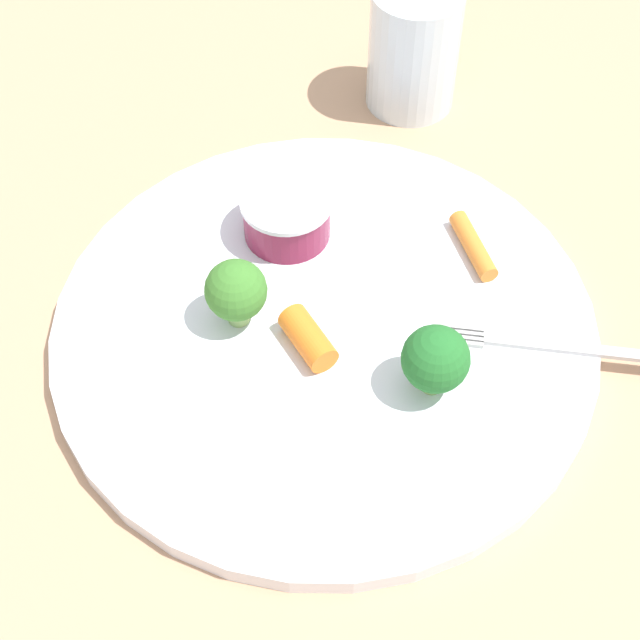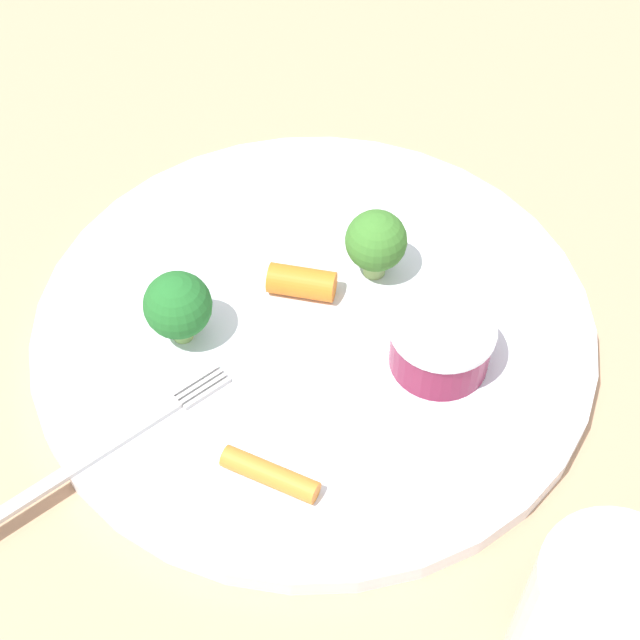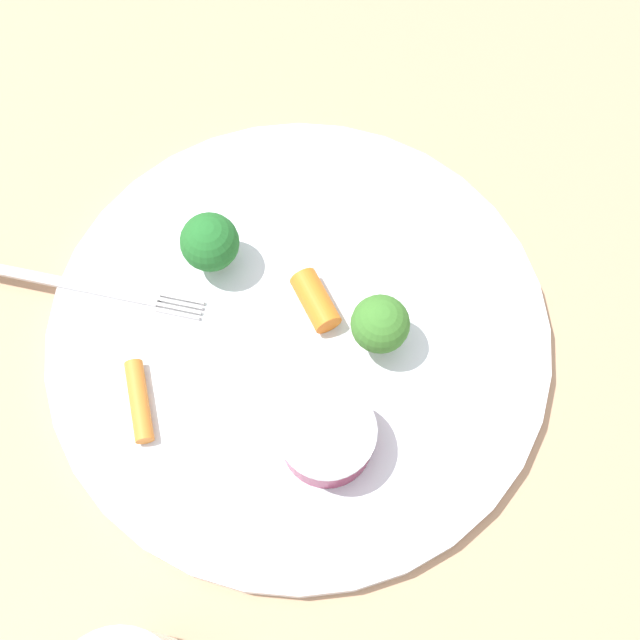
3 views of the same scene
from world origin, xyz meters
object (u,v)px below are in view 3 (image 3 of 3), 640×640
Objects in this scene: broccoli_floret_1 at (380,325)px; sauce_cup at (327,437)px; plate at (299,335)px; carrot_stick_0 at (316,300)px; carrot_stick_1 at (139,401)px; fork at (81,286)px; broccoli_floret_0 at (210,243)px.

sauce_cup is at bearing -116.32° from broccoli_floret_1.
sauce_cup is 0.07m from broccoli_floret_1.
broccoli_floret_1 is (0.05, -0.01, 0.03)m from plate.
sauce_cup reaches higher than plate.
carrot_stick_0 is 0.12m from carrot_stick_1.
broccoli_floret_1 is 0.88× the size of carrot_stick_1.
plate is 0.06m from broccoli_floret_1.
carrot_stick_0 is (-0.01, 0.09, -0.01)m from sauce_cup.
broccoli_floret_1 reaches higher than fork.
carrot_stick_0 is (0.06, -0.03, -0.02)m from broccoli_floret_0.
broccoli_floret_1 is 0.05m from carrot_stick_0.
carrot_stick_1 is 0.30× the size of fork.
sauce_cup is at bearing -86.19° from carrot_stick_0.
broccoli_floret_0 is 0.10m from carrot_stick_1.
carrot_stick_0 is at bearing -5.69° from fork.
carrot_stick_0 reaches higher than plate.
broccoli_floret_1 is 1.15× the size of carrot_stick_0.
fork is (-0.08, -0.02, -0.02)m from broccoli_floret_0.
broccoli_floret_0 is at bearing 151.51° from broccoli_floret_1.
plate is 0.10m from carrot_stick_1.
fork is (-0.15, 0.10, -0.01)m from sauce_cup.
broccoli_floret_1 reaches higher than carrot_stick_0.
fork is at bearing 168.39° from broccoli_floret_1.
broccoli_floret_0 is 0.11m from broccoli_floret_1.
carrot_stick_0 is at bearing 57.74° from plate.
carrot_stick_0 is 0.76× the size of carrot_stick_1.
plate is at bearing -122.26° from carrot_stick_0.
broccoli_floret_1 reaches higher than carrot_stick_1.
sauce_cup is 0.34× the size of fork.
fork is (-0.14, 0.01, -0.01)m from carrot_stick_0.
carrot_stick_0 reaches higher than fork.
carrot_stick_1 is 0.09m from fork.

